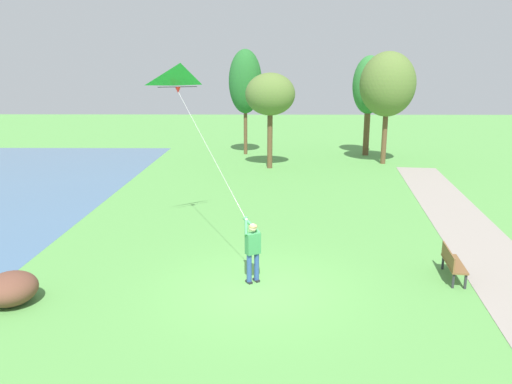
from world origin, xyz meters
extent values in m
plane|color=#569947|center=(0.00, 0.00, 0.00)|extent=(120.00, 120.00, 0.00)
cube|color=gray|center=(7.42, 2.00, 0.01)|extent=(7.16, 32.00, 0.02)
cube|color=#232328|center=(-0.27, 0.38, 0.03)|extent=(0.22, 0.26, 0.06)
cylinder|color=#2D4C8E|center=(-0.26, 0.36, 0.45)|extent=(0.14, 0.14, 0.82)
cube|color=#232328|center=(-0.06, 0.50, 0.03)|extent=(0.22, 0.26, 0.06)
cylinder|color=#2D4C8E|center=(-0.05, 0.49, 0.45)|extent=(0.14, 0.14, 0.82)
cube|color=#38894C|center=(-0.15, 0.42, 1.16)|extent=(0.46, 0.39, 0.60)
sphere|color=beige|center=(-0.15, 0.42, 1.62)|extent=(0.22, 0.22, 0.22)
ellipsoid|color=tan|center=(-0.14, 0.41, 1.66)|extent=(0.31, 0.31, 0.13)
cylinder|color=#38894C|center=(-0.34, 0.57, 1.61)|extent=(0.11, 0.56, 0.43)
cylinder|color=#38894C|center=(-0.19, 0.66, 1.61)|extent=(0.53, 0.36, 0.43)
sphere|color=beige|center=(-0.35, 0.75, 1.74)|extent=(0.10, 0.10, 0.10)
pyramid|color=green|center=(-2.71, 4.79, 5.66)|extent=(1.60, 1.42, 0.78)
cone|color=red|center=(-2.86, 4.97, 5.19)|extent=(0.28, 0.28, 0.22)
cylinder|color=black|center=(-2.86, 4.97, 5.30)|extent=(1.22, 0.98, 0.02)
cylinder|color=silver|center=(-1.61, 2.86, 3.44)|extent=(2.53, 4.24, 3.41)
cube|color=brown|center=(5.61, 0.76, 0.45)|extent=(0.66, 1.55, 0.05)
cube|color=brown|center=(5.42, 0.78, 0.68)|extent=(0.26, 1.49, 0.40)
cube|color=#2D2D33|center=(5.87, 1.39, 0.23)|extent=(0.07, 0.07, 0.45)
cube|color=#2D2D33|center=(5.55, 1.44, 0.23)|extent=(0.07, 0.07, 0.45)
cube|color=#2D2D33|center=(5.67, 0.07, 0.23)|extent=(0.07, 0.07, 0.45)
cube|color=#2D2D33|center=(5.35, 0.12, 0.23)|extent=(0.07, 0.07, 0.45)
cylinder|color=brown|center=(8.09, 19.35, 1.85)|extent=(0.33, 0.33, 3.70)
ellipsoid|color=#567033|center=(8.09, 19.35, 5.14)|extent=(3.54, 3.25, 4.09)
cylinder|color=brown|center=(0.57, 17.70, 1.84)|extent=(0.32, 0.32, 3.67)
ellipsoid|color=#567033|center=(0.57, 17.70, 4.57)|extent=(3.05, 2.48, 2.57)
cylinder|color=brown|center=(7.66, 22.86, 1.80)|extent=(0.43, 0.43, 3.60)
ellipsoid|color=#2D7533|center=(7.66, 22.86, 5.02)|extent=(2.31, 2.36, 4.08)
cylinder|color=brown|center=(-1.14, 23.17, 1.84)|extent=(0.26, 0.26, 3.67)
ellipsoid|color=#236628|center=(-1.14, 23.17, 5.25)|extent=(2.37, 2.21, 4.52)
ellipsoid|color=brown|center=(-6.29, -0.96, 0.41)|extent=(1.31, 1.37, 0.82)
camera|label=1|loc=(0.10, -12.19, 5.70)|focal=33.77mm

